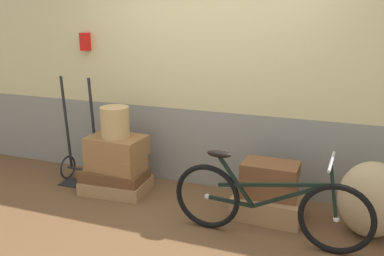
{
  "coord_description": "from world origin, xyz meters",
  "views": [
    {
      "loc": [
        1.37,
        -3.4,
        1.88
      ],
      "look_at": [
        0.01,
        0.16,
        0.83
      ],
      "focal_mm": 39.15,
      "sensor_mm": 36.0,
      "label": 1
    }
  ],
  "objects_px": {
    "suitcase_6": "(270,170)",
    "suitcase_2": "(116,163)",
    "suitcase_1": "(115,175)",
    "burlap_sack": "(372,200)",
    "suitcase_5": "(269,185)",
    "bicycle": "(267,204)",
    "suitcase_4": "(268,206)",
    "suitcase_0": "(116,185)",
    "luggage_trolley": "(81,159)",
    "suitcase_3": "(117,146)",
    "wicker_basket": "(115,122)"
  },
  "relations": [
    {
      "from": "suitcase_3",
      "to": "suitcase_1",
      "type": "bearing_deg",
      "value": -105.82
    },
    {
      "from": "suitcase_3",
      "to": "suitcase_6",
      "type": "height_order",
      "value": "suitcase_3"
    },
    {
      "from": "suitcase_4",
      "to": "suitcase_5",
      "type": "distance_m",
      "value": 0.2
    },
    {
      "from": "suitcase_2",
      "to": "wicker_basket",
      "type": "relative_size",
      "value": 1.78
    },
    {
      "from": "suitcase_2",
      "to": "luggage_trolley",
      "type": "height_order",
      "value": "luggage_trolley"
    },
    {
      "from": "suitcase_1",
      "to": "suitcase_4",
      "type": "height_order",
      "value": "suitcase_1"
    },
    {
      "from": "suitcase_2",
      "to": "suitcase_4",
      "type": "distance_m",
      "value": 1.66
    },
    {
      "from": "suitcase_1",
      "to": "bicycle",
      "type": "distance_m",
      "value": 1.78
    },
    {
      "from": "suitcase_0",
      "to": "suitcase_3",
      "type": "xyz_separation_m",
      "value": [
        0.01,
        0.03,
        0.44
      ]
    },
    {
      "from": "suitcase_2",
      "to": "luggage_trolley",
      "type": "bearing_deg",
      "value": 172.36
    },
    {
      "from": "suitcase_5",
      "to": "luggage_trolley",
      "type": "xyz_separation_m",
      "value": [
        -2.16,
        0.07,
        -0.03
      ]
    },
    {
      "from": "suitcase_1",
      "to": "suitcase_4",
      "type": "bearing_deg",
      "value": -3.08
    },
    {
      "from": "suitcase_1",
      "to": "burlap_sack",
      "type": "height_order",
      "value": "burlap_sack"
    },
    {
      "from": "suitcase_6",
      "to": "luggage_trolley",
      "type": "xyz_separation_m",
      "value": [
        -2.17,
        0.08,
        -0.19
      ]
    },
    {
      "from": "suitcase_1",
      "to": "bicycle",
      "type": "relative_size",
      "value": 0.4
    },
    {
      "from": "suitcase_6",
      "to": "burlap_sack",
      "type": "height_order",
      "value": "burlap_sack"
    },
    {
      "from": "burlap_sack",
      "to": "luggage_trolley",
      "type": "bearing_deg",
      "value": 177.67
    },
    {
      "from": "suitcase_0",
      "to": "suitcase_5",
      "type": "distance_m",
      "value": 1.67
    },
    {
      "from": "suitcase_6",
      "to": "suitcase_0",
      "type": "bearing_deg",
      "value": -178.96
    },
    {
      "from": "suitcase_5",
      "to": "burlap_sack",
      "type": "height_order",
      "value": "burlap_sack"
    },
    {
      "from": "suitcase_2",
      "to": "suitcase_6",
      "type": "distance_m",
      "value": 1.66
    },
    {
      "from": "suitcase_0",
      "to": "suitcase_6",
      "type": "height_order",
      "value": "suitcase_6"
    },
    {
      "from": "suitcase_5",
      "to": "luggage_trolley",
      "type": "distance_m",
      "value": 2.16
    },
    {
      "from": "suitcase_6",
      "to": "wicker_basket",
      "type": "relative_size",
      "value": 1.56
    },
    {
      "from": "suitcase_3",
      "to": "suitcase_6",
      "type": "relative_size",
      "value": 1.15
    },
    {
      "from": "suitcase_0",
      "to": "wicker_basket",
      "type": "distance_m",
      "value": 0.71
    },
    {
      "from": "suitcase_0",
      "to": "bicycle",
      "type": "bearing_deg",
      "value": -18.65
    },
    {
      "from": "burlap_sack",
      "to": "suitcase_2",
      "type": "bearing_deg",
      "value": 179.31
    },
    {
      "from": "wicker_basket",
      "to": "bicycle",
      "type": "xyz_separation_m",
      "value": [
        1.7,
        -0.42,
        -0.45
      ]
    },
    {
      "from": "suitcase_6",
      "to": "bicycle",
      "type": "bearing_deg",
      "value": -81.21
    },
    {
      "from": "suitcase_6",
      "to": "suitcase_2",
      "type": "bearing_deg",
      "value": -178.86
    },
    {
      "from": "suitcase_6",
      "to": "suitcase_5",
      "type": "bearing_deg",
      "value": 126.48
    },
    {
      "from": "suitcase_3",
      "to": "wicker_basket",
      "type": "xyz_separation_m",
      "value": [
        0.01,
        -0.02,
        0.27
      ]
    },
    {
      "from": "suitcase_2",
      "to": "burlap_sack",
      "type": "height_order",
      "value": "burlap_sack"
    },
    {
      "from": "suitcase_5",
      "to": "burlap_sack",
      "type": "relative_size",
      "value": 0.78
    },
    {
      "from": "suitcase_0",
      "to": "suitcase_4",
      "type": "relative_size",
      "value": 1.07
    },
    {
      "from": "suitcase_0",
      "to": "suitcase_3",
      "type": "bearing_deg",
      "value": 63.77
    },
    {
      "from": "suitcase_6",
      "to": "bicycle",
      "type": "xyz_separation_m",
      "value": [
        0.06,
        -0.43,
        -0.15
      ]
    },
    {
      "from": "suitcase_2",
      "to": "suitcase_4",
      "type": "bearing_deg",
      "value": 2.59
    },
    {
      "from": "suitcase_2",
      "to": "suitcase_4",
      "type": "xyz_separation_m",
      "value": [
        1.65,
        -0.0,
        -0.22
      ]
    },
    {
      "from": "suitcase_0",
      "to": "suitcase_2",
      "type": "xyz_separation_m",
      "value": [
        0.01,
        -0.0,
        0.26
      ]
    },
    {
      "from": "suitcase_5",
      "to": "burlap_sack",
      "type": "bearing_deg",
      "value": -8.0
    },
    {
      "from": "suitcase_2",
      "to": "bicycle",
      "type": "bearing_deg",
      "value": -11.05
    },
    {
      "from": "suitcase_2",
      "to": "suitcase_6",
      "type": "xyz_separation_m",
      "value": [
        1.65,
        0.01,
        0.15
      ]
    },
    {
      "from": "suitcase_3",
      "to": "luggage_trolley",
      "type": "bearing_deg",
      "value": 176.08
    },
    {
      "from": "suitcase_3",
      "to": "bicycle",
      "type": "height_order",
      "value": "bicycle"
    },
    {
      "from": "suitcase_3",
      "to": "suitcase_6",
      "type": "xyz_separation_m",
      "value": [
        1.65,
        -0.02,
        -0.04
      ]
    },
    {
      "from": "suitcase_5",
      "to": "wicker_basket",
      "type": "height_order",
      "value": "wicker_basket"
    },
    {
      "from": "suitcase_3",
      "to": "wicker_basket",
      "type": "distance_m",
      "value": 0.27
    },
    {
      "from": "suitcase_0",
      "to": "suitcase_4",
      "type": "xyz_separation_m",
      "value": [
        1.66,
        -0.01,
        0.04
      ]
    }
  ]
}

